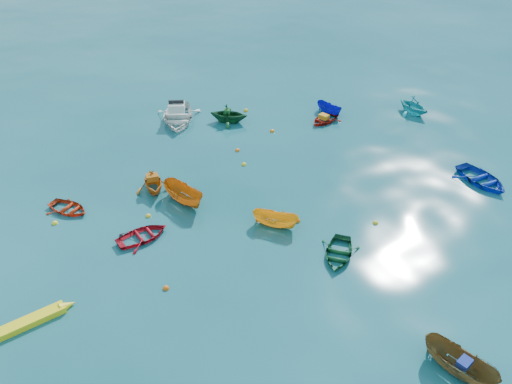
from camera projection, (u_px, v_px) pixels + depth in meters
ground at (307, 243)px, 26.25m from camera, size 160.00×160.00×0.00m
sampan_brown_mid at (457, 372)px, 19.76m from camera, size 1.67×3.27×1.21m
dinghy_blue_se at (480, 182)px, 31.09m from camera, size 2.92×3.81×0.74m
dinghy_orange_w at (154, 190)px, 30.43m from camera, size 2.81×3.07×1.37m
sampan_yellow_mid at (275, 226)px, 27.48m from camera, size 2.43×2.67×1.02m
dinghy_green_e at (338, 256)px, 25.45m from camera, size 3.46×3.38×0.59m
dinghy_cyan_se at (412, 113)px, 39.34m from camera, size 2.44×2.83×1.49m
dinghy_red_nw at (143, 238)px, 26.60m from camera, size 2.86×2.09×0.58m
sampan_orange_n at (185, 202)px, 29.33m from camera, size 1.92×3.41×1.25m
dinghy_green_n at (229, 122)px, 38.05m from camera, size 3.74×3.72×1.49m
dinghy_red_ne at (324, 121)px, 38.10m from camera, size 3.04×2.48×0.55m
sampan_blue_far at (329, 113)px, 39.26m from camera, size 1.19×2.53×0.95m
dinghy_red_far at (69, 211)px, 28.65m from camera, size 2.90×3.15×0.53m
kayak_yellow at (28, 325)px, 21.74m from camera, size 3.99×0.81×0.40m
motorboat_white at (178, 121)px, 38.18m from camera, size 5.33×5.87×1.60m
tarp_blue_a at (465, 363)px, 19.25m from camera, size 0.63×0.52×0.28m
tarp_orange_a at (152, 177)px, 29.98m from camera, size 0.81×0.69×0.34m
tarp_green_b at (227, 111)px, 37.56m from camera, size 0.72×0.73×0.28m
tarp_orange_b at (324, 117)px, 37.79m from camera, size 0.67×0.80×0.34m
buoy_or_a at (166, 289)px, 23.54m from camera, size 0.32×0.32×0.32m
buoy_ye_a at (375, 223)px, 27.68m from camera, size 0.31×0.31×0.31m
buoy_or_b at (297, 221)px, 27.84m from camera, size 0.38×0.38×0.38m
buoy_ye_b at (148, 216)px, 28.20m from camera, size 0.31×0.31×0.31m
buoy_or_c at (264, 220)px, 27.94m from camera, size 0.32×0.32×0.32m
buoy_ye_c at (244, 165)px, 32.83m from camera, size 0.32×0.32×0.32m
buoy_or_d at (272, 131)px, 36.74m from camera, size 0.35×0.35×0.35m
buoy_ye_d at (55, 224)px, 27.65m from camera, size 0.33×0.33×0.33m
buoy_or_e at (237, 151)px, 34.38m from camera, size 0.32×0.32×0.32m
buoy_ye_e at (246, 111)px, 39.64m from camera, size 0.39×0.39×0.39m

